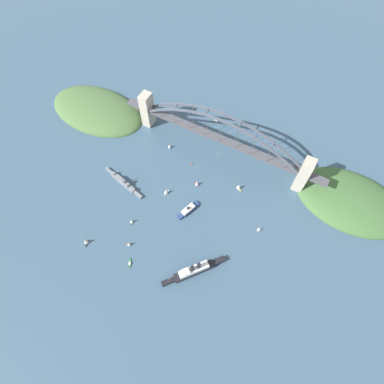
{
  "coord_description": "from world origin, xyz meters",
  "views": [
    {
      "loc": [
        -96.72,
        255.84,
        357.42
      ],
      "look_at": [
        0.0,
        78.97,
        8.0
      ],
      "focal_mm": 29.34,
      "sensor_mm": 36.0,
      "label": 1
    }
  ],
  "objects_px": {
    "small_boat_4": "(259,229)",
    "channel_marker_buoy": "(192,163)",
    "small_boat_2": "(131,221)",
    "small_boat_6": "(239,187)",
    "harbor_arch_bridge": "(220,139)",
    "seaplane_taxiing_near_bridge": "(217,120)",
    "ocean_liner": "(194,270)",
    "small_boat_5": "(129,244)",
    "small_boat_3": "(166,191)",
    "small_boat_1": "(86,241)",
    "naval_cruiser": "(124,182)",
    "harbor_ferry_steamer": "(188,210)",
    "small_boat_0": "(130,263)",
    "small_boat_7": "(169,146)",
    "small_boat_8": "(197,183)"
  },
  "relations": [
    {
      "from": "harbor_ferry_steamer",
      "to": "seaplane_taxiing_near_bridge",
      "type": "height_order",
      "value": "harbor_ferry_steamer"
    },
    {
      "from": "small_boat_4",
      "to": "harbor_ferry_steamer",
      "type": "bearing_deg",
      "value": 11.67
    },
    {
      "from": "small_boat_3",
      "to": "small_boat_1",
      "type": "bearing_deg",
      "value": 65.23
    },
    {
      "from": "small_boat_4",
      "to": "small_boat_7",
      "type": "bearing_deg",
      "value": -19.31
    },
    {
      "from": "ocean_liner",
      "to": "small_boat_5",
      "type": "bearing_deg",
      "value": 6.22
    },
    {
      "from": "naval_cruiser",
      "to": "small_boat_0",
      "type": "distance_m",
      "value": 110.48
    },
    {
      "from": "ocean_liner",
      "to": "naval_cruiser",
      "type": "relative_size",
      "value": 0.94
    },
    {
      "from": "small_boat_5",
      "to": "small_boat_4",
      "type": "bearing_deg",
      "value": -144.22
    },
    {
      "from": "small_boat_6",
      "to": "small_boat_5",
      "type": "bearing_deg",
      "value": 58.7
    },
    {
      "from": "naval_cruiser",
      "to": "harbor_ferry_steamer",
      "type": "height_order",
      "value": "naval_cruiser"
    },
    {
      "from": "small_boat_3",
      "to": "small_boat_5",
      "type": "xyz_separation_m",
      "value": [
        1.92,
        82.96,
        -1.01
      ]
    },
    {
      "from": "ocean_liner",
      "to": "naval_cruiser",
      "type": "height_order",
      "value": "ocean_liner"
    },
    {
      "from": "small_boat_0",
      "to": "small_boat_2",
      "type": "bearing_deg",
      "value": -58.47
    },
    {
      "from": "small_boat_0",
      "to": "small_boat_4",
      "type": "bearing_deg",
      "value": -136.19
    },
    {
      "from": "small_boat_8",
      "to": "ocean_liner",
      "type": "bearing_deg",
      "value": 116.6
    },
    {
      "from": "small_boat_1",
      "to": "channel_marker_buoy",
      "type": "bearing_deg",
      "value": -108.8
    },
    {
      "from": "small_boat_6",
      "to": "small_boat_7",
      "type": "height_order",
      "value": "small_boat_6"
    },
    {
      "from": "small_boat_1",
      "to": "small_boat_5",
      "type": "height_order",
      "value": "small_boat_1"
    },
    {
      "from": "small_boat_3",
      "to": "small_boat_5",
      "type": "relative_size",
      "value": 1.31
    },
    {
      "from": "channel_marker_buoy",
      "to": "harbor_arch_bridge",
      "type": "bearing_deg",
      "value": -124.27
    },
    {
      "from": "harbor_arch_bridge",
      "to": "harbor_ferry_steamer",
      "type": "xyz_separation_m",
      "value": [
        -6.83,
        101.24,
        -27.79
      ]
    },
    {
      "from": "harbor_arch_bridge",
      "to": "seaplane_taxiing_near_bridge",
      "type": "distance_m",
      "value": 65.15
    },
    {
      "from": "small_boat_4",
      "to": "small_boat_5",
      "type": "xyz_separation_m",
      "value": [
        128.78,
        92.83,
        0.31
      ]
    },
    {
      "from": "harbor_arch_bridge",
      "to": "naval_cruiser",
      "type": "relative_size",
      "value": 4.28
    },
    {
      "from": "ocean_liner",
      "to": "small_boat_0",
      "type": "xyz_separation_m",
      "value": [
        70.23,
        27.16,
        -4.96
      ]
    },
    {
      "from": "seaplane_taxiing_near_bridge",
      "to": "channel_marker_buoy",
      "type": "distance_m",
      "value": 87.01
    },
    {
      "from": "small_boat_7",
      "to": "small_boat_6",
      "type": "bearing_deg",
      "value": 172.84
    },
    {
      "from": "small_boat_4",
      "to": "channel_marker_buoy",
      "type": "relative_size",
      "value": 2.43
    },
    {
      "from": "seaplane_taxiing_near_bridge",
      "to": "harbor_ferry_steamer",
      "type": "bearing_deg",
      "value": 103.14
    },
    {
      "from": "harbor_ferry_steamer",
      "to": "seaplane_taxiing_near_bridge",
      "type": "xyz_separation_m",
      "value": [
        35.57,
        -152.39,
        -0.53
      ]
    },
    {
      "from": "harbor_arch_bridge",
      "to": "small_boat_4",
      "type": "distance_m",
      "value": 129.6
    },
    {
      "from": "small_boat_0",
      "to": "small_boat_4",
      "type": "relative_size",
      "value": 1.65
    },
    {
      "from": "naval_cruiser",
      "to": "small_boat_4",
      "type": "xyz_separation_m",
      "value": [
        -184.13,
        -24.28,
        0.22
      ]
    },
    {
      "from": "ocean_liner",
      "to": "small_boat_3",
      "type": "height_order",
      "value": "ocean_liner"
    },
    {
      "from": "small_boat_2",
      "to": "small_boat_6",
      "type": "bearing_deg",
      "value": -131.53
    },
    {
      "from": "naval_cruiser",
      "to": "small_boat_7",
      "type": "height_order",
      "value": "naval_cruiser"
    },
    {
      "from": "harbor_ferry_steamer",
      "to": "small_boat_5",
      "type": "xyz_separation_m",
      "value": [
        39.78,
        74.44,
        0.74
      ]
    },
    {
      "from": "harbor_arch_bridge",
      "to": "small_boat_1",
      "type": "relative_size",
      "value": 30.93
    },
    {
      "from": "naval_cruiser",
      "to": "small_boat_5",
      "type": "bearing_deg",
      "value": 128.92
    },
    {
      "from": "small_boat_7",
      "to": "harbor_ferry_steamer",
      "type": "bearing_deg",
      "value": 134.04
    },
    {
      "from": "small_boat_4",
      "to": "channel_marker_buoy",
      "type": "height_order",
      "value": "small_boat_4"
    },
    {
      "from": "small_boat_2",
      "to": "small_boat_3",
      "type": "xyz_separation_m",
      "value": [
        -16.0,
        -56.56,
        0.75
      ]
    },
    {
      "from": "small_boat_7",
      "to": "channel_marker_buoy",
      "type": "distance_m",
      "value": 42.47
    },
    {
      "from": "harbor_ferry_steamer",
      "to": "small_boat_5",
      "type": "distance_m",
      "value": 84.41
    },
    {
      "from": "ocean_liner",
      "to": "small_boat_5",
      "type": "relative_size",
      "value": 8.82
    },
    {
      "from": "ocean_liner",
      "to": "small_boat_6",
      "type": "relative_size",
      "value": 6.46
    },
    {
      "from": "small_boat_1",
      "to": "small_boat_3",
      "type": "relative_size",
      "value": 1.0
    },
    {
      "from": "ocean_liner",
      "to": "small_boat_0",
      "type": "height_order",
      "value": "ocean_liner"
    },
    {
      "from": "small_boat_1",
      "to": "small_boat_4",
      "type": "relative_size",
      "value": 1.42
    },
    {
      "from": "seaplane_taxiing_near_bridge",
      "to": "small_boat_1",
      "type": "distance_m",
      "value": 254.06
    }
  ]
}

